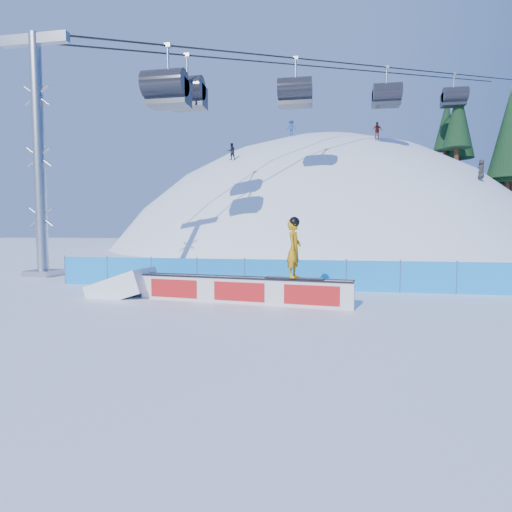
# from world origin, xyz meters

# --- Properties ---
(ground) EXTENTS (160.00, 160.00, 0.00)m
(ground) POSITION_xyz_m (0.00, 0.00, 0.00)
(ground) COLOR white
(ground) RESTS_ON ground
(snow_hill) EXTENTS (64.00, 64.00, 64.00)m
(snow_hill) POSITION_xyz_m (0.00, 42.00, -18.00)
(snow_hill) COLOR white
(snow_hill) RESTS_ON ground
(treeline) EXTENTS (19.90, 11.84, 20.29)m
(treeline) POSITION_xyz_m (22.00, 41.03, 10.29)
(treeline) COLOR #362215
(treeline) RESTS_ON ground
(safety_fence) EXTENTS (22.05, 0.05, 1.30)m
(safety_fence) POSITION_xyz_m (0.00, 4.50, 0.60)
(safety_fence) COLOR #0E83E3
(safety_fence) RESTS_ON ground
(chairlift) EXTENTS (40.80, 41.70, 22.00)m
(chairlift) POSITION_xyz_m (4.74, 27.49, 16.89)
(chairlift) COLOR #92989F
(chairlift) RESTS_ON ground
(rail_box) EXTENTS (7.20, 1.41, 0.86)m
(rail_box) POSITION_xyz_m (-2.51, 1.46, 0.43)
(rail_box) COLOR silver
(rail_box) RESTS_ON ground
(snow_ramp) EXTENTS (2.47, 1.72, 1.44)m
(snow_ramp) POSITION_xyz_m (-6.97, 2.03, 0.00)
(snow_ramp) COLOR white
(snow_ramp) RESTS_ON ground
(snowboarder) EXTENTS (1.88, 0.73, 1.93)m
(snowboarder) POSITION_xyz_m (-0.78, 1.24, 1.81)
(snowboarder) COLOR black
(snowboarder) RESTS_ON rail_box
(distant_skiers) EXTENTS (23.47, 8.07, 7.73)m
(distant_skiers) POSITION_xyz_m (0.54, 30.21, 11.09)
(distant_skiers) COLOR black
(distant_skiers) RESTS_ON ground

